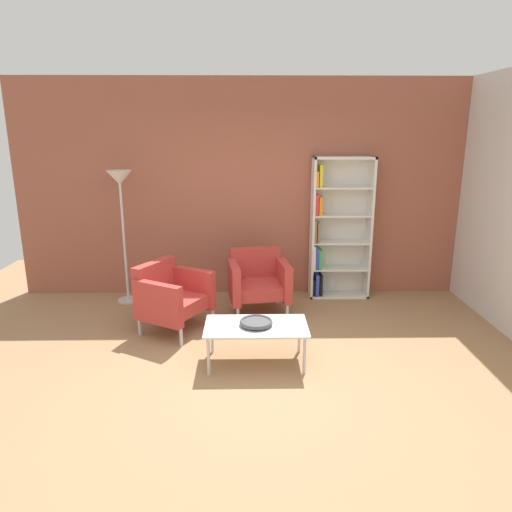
{
  "coord_description": "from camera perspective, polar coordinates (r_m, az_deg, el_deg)",
  "views": [
    {
      "loc": [
        -0.09,
        -3.95,
        2.24
      ],
      "look_at": [
        -0.01,
        0.84,
        0.95
      ],
      "focal_mm": 33.11,
      "sensor_mm": 36.0,
      "label": 1
    }
  ],
  "objects": [
    {
      "name": "ground_plane",
      "position": [
        4.55,
        0.27,
        -14.47
      ],
      "size": [
        8.32,
        8.32,
        0.0
      ],
      "primitive_type": "plane",
      "color": "#9E7751"
    },
    {
      "name": "decorative_bowl",
      "position": [
        4.62,
        0.01,
        -7.97
      ],
      "size": [
        0.32,
        0.32,
        0.05
      ],
      "color": "#4C4C51",
      "rests_on": "coffee_table_low"
    },
    {
      "name": "bookshelf_tall",
      "position": [
        6.46,
        9.56,
        3.02
      ],
      "size": [
        0.8,
        0.3,
        1.9
      ],
      "color": "silver",
      "rests_on": "ground_plane"
    },
    {
      "name": "floor_lamp_torchiere",
      "position": [
        6.29,
        -16.04,
        7.25
      ],
      "size": [
        0.32,
        0.32,
        1.74
      ],
      "color": "silver",
      "rests_on": "ground_plane"
    },
    {
      "name": "brick_back_panel",
      "position": [
        6.46,
        -0.2,
        8.05
      ],
      "size": [
        6.4,
        0.12,
        2.9
      ],
      "primitive_type": "cube",
      "color": "#9E5642",
      "rests_on": "ground_plane"
    },
    {
      "name": "coffee_table_low",
      "position": [
        4.64,
        0.01,
        -8.73
      ],
      "size": [
        1.0,
        0.56,
        0.4
      ],
      "color": "silver",
      "rests_on": "ground_plane"
    },
    {
      "name": "armchair_near_window",
      "position": [
        5.47,
        -10.23,
        -4.7
      ],
      "size": [
        0.91,
        0.93,
        0.78
      ],
      "rotation": [
        0.0,
        0.0,
        1.05
      ],
      "color": "#B73833",
      "rests_on": "ground_plane"
    },
    {
      "name": "armchair_by_bookshelf",
      "position": [
        5.9,
        0.26,
        -2.95
      ],
      "size": [
        0.8,
        0.75,
        0.78
      ],
      "rotation": [
        0.0,
        0.0,
        0.14
      ],
      "color": "#B73833",
      "rests_on": "ground_plane"
    }
  ]
}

